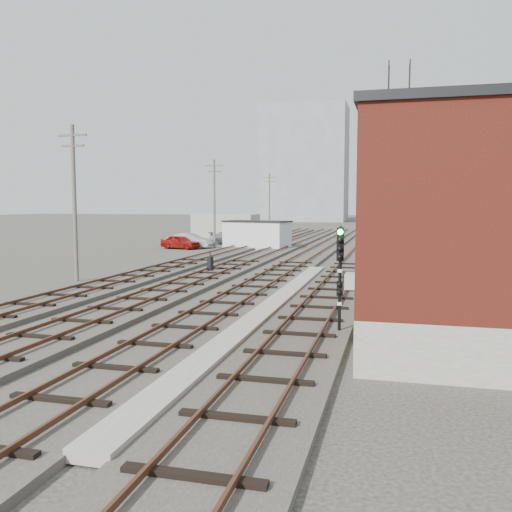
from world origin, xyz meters
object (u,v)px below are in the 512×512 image
(signal_mast, at_px, (340,273))
(car_red, at_px, (180,242))
(car_grey, at_px, (231,238))
(switch_stand, at_px, (210,264))
(car_silver, at_px, (190,241))
(site_trailer, at_px, (257,235))

(signal_mast, relative_size, car_red, 0.91)
(car_grey, bearing_deg, signal_mast, -167.08)
(switch_stand, xyz_separation_m, car_grey, (-6.32, 25.05, 0.09))
(car_red, distance_m, car_grey, 8.04)
(car_grey, bearing_deg, car_red, 149.12)
(signal_mast, xyz_separation_m, switch_stand, (-9.77, 14.77, -1.54))
(car_silver, bearing_deg, site_trailer, -77.97)
(switch_stand, bearing_deg, car_red, 137.92)
(site_trailer, bearing_deg, car_red, -147.03)
(signal_mast, bearing_deg, site_trailer, 108.70)
(signal_mast, distance_m, switch_stand, 17.77)
(switch_stand, bearing_deg, signal_mast, -36.48)
(signal_mast, height_order, car_grey, signal_mast)
(site_trailer, bearing_deg, signal_mast, -56.32)
(site_trailer, xyz_separation_m, car_red, (-7.31, -2.38, -0.73))
(switch_stand, bearing_deg, site_trailer, 115.74)
(car_red, bearing_deg, site_trailer, -58.03)
(switch_stand, height_order, car_grey, car_grey)
(site_trailer, distance_m, car_red, 7.72)
(site_trailer, bearing_deg, car_silver, -155.66)
(site_trailer, bearing_deg, switch_stand, -69.33)
(signal_mast, xyz_separation_m, site_trailer, (-11.76, 34.73, -0.72))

